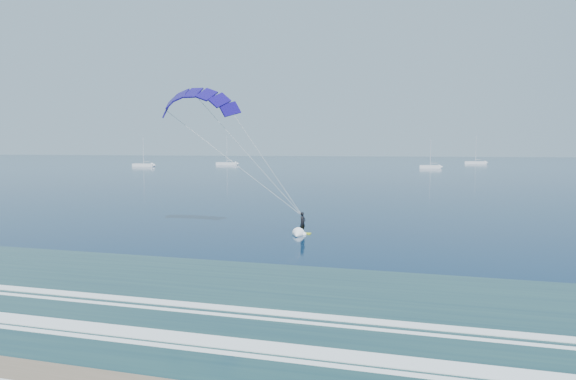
% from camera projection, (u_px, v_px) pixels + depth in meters
% --- Properties ---
extents(kitesurfer_rig, '(14.55, 5.48, 13.81)m').
position_uv_depth(kitesurfer_rig, '(244.00, 151.00, 44.37)').
color(kitesurfer_rig, '#A7B815').
rests_on(kitesurfer_rig, ground).
extents(sailboat_0, '(9.27, 2.40, 12.53)m').
position_uv_depth(sailboat_0, '(144.00, 165.00, 209.05)').
color(sailboat_0, silver).
rests_on(sailboat_0, ground).
extents(sailboat_1, '(9.71, 2.40, 13.20)m').
position_uv_depth(sailboat_1, '(227.00, 163.00, 228.07)').
color(sailboat_1, silver).
rests_on(sailboat_1, ground).
extents(sailboat_2, '(7.54, 2.40, 10.63)m').
position_uv_depth(sailboat_2, '(430.00, 167.00, 189.49)').
color(sailboat_2, silver).
rests_on(sailboat_2, ground).
extents(sailboat_3, '(9.80, 2.40, 13.18)m').
position_uv_depth(sailboat_3, '(475.00, 162.00, 244.47)').
color(sailboat_3, silver).
rests_on(sailboat_3, ground).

